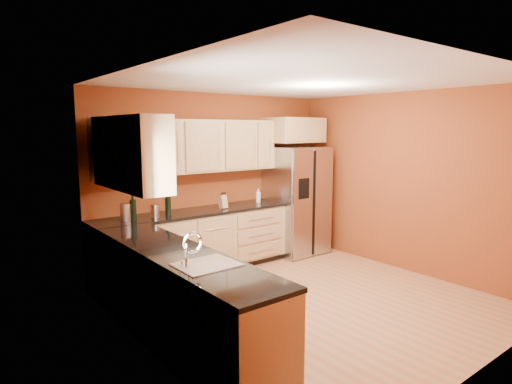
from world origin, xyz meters
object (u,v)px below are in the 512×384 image
refrigerator (296,200)px  knife_block (223,202)px  soap_dispenser (258,196)px  canister_left (155,211)px  wine_bottle_a (133,206)px

refrigerator → knife_block: size_ratio=9.18×
refrigerator → soap_dispenser: size_ratio=8.50×
canister_left → knife_block: 1.06m
canister_left → wine_bottle_a: 0.30m
canister_left → wine_bottle_a: bearing=172.7°
refrigerator → canister_left: 2.53m
refrigerator → wine_bottle_a: (-2.81, 0.03, 0.21)m
canister_left → soap_dispenser: bearing=3.3°
knife_block → refrigerator: bearing=-7.8°
wine_bottle_a → refrigerator: bearing=-0.6°
canister_left → refrigerator: bearing=0.1°
canister_left → wine_bottle_a: size_ratio=0.48×
canister_left → soap_dispenser: soap_dispenser is taller
soap_dispenser → refrigerator: bearing=-7.6°
refrigerator → canister_left: (-2.53, -0.01, 0.12)m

